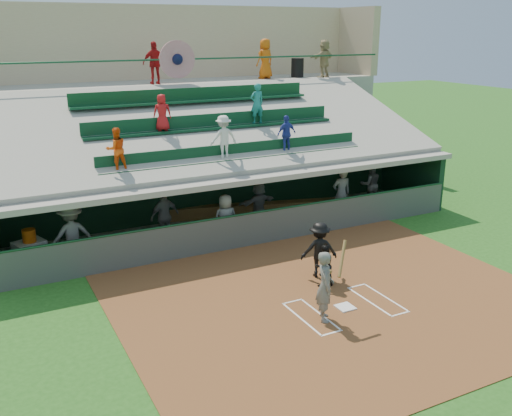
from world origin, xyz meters
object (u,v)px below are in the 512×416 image
catcher (324,266)px  white_table (30,253)px  trash_bin (297,68)px  home_plate (345,307)px  water_cooler (29,236)px  batter_at_plate (325,286)px

catcher → white_table: (-6.99, 5.17, -0.20)m
white_table → trash_bin: 15.20m
home_plate → trash_bin: (6.22, 12.91, 5.00)m
home_plate → water_cooler: 9.39m
water_cooler → trash_bin: 15.04m
home_plate → catcher: catcher is taller
home_plate → trash_bin: size_ratio=0.49×
catcher → trash_bin: size_ratio=1.37×
catcher → water_cooler: bearing=-36.5°
batter_at_plate → white_table: bearing=131.4°
white_table → home_plate: bearing=-64.1°
home_plate → white_table: bearing=136.1°
trash_bin → catcher: bearing=-117.4°
water_cooler → trash_bin: size_ratio=0.44×
catcher → home_plate: bearing=80.4°
catcher → white_table: size_ratio=1.41×
white_table → trash_bin: (12.99, 6.40, 4.63)m
catcher → trash_bin: 13.75m
home_plate → water_cooler: bearing=136.2°
batter_at_plate → catcher: 1.93m
home_plate → water_cooler: water_cooler is taller
white_table → water_cooler: size_ratio=2.20×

